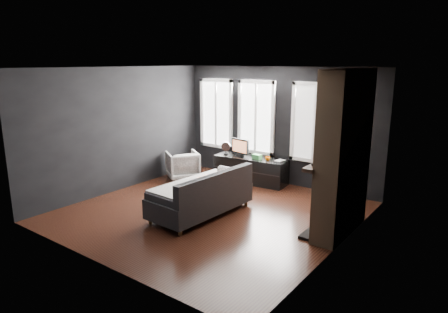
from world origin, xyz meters
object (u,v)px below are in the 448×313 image
Objects in this scene: media_console at (251,170)px; mug at (268,158)px; armchair at (183,164)px; mantel_vase at (339,148)px; sofa at (201,192)px; book at (277,155)px; monitor at (240,146)px.

media_console is 15.63× the size of mug.
mantel_vase is at bearing 119.65° from armchair.
armchair is at bearing 175.59° from mantel_vase.
sofa is 2.28m from mug.
book reaches higher than mug.
mantel_vase reaches higher than media_console.
monitor reaches higher than book.
armchair reaches higher than mug.
media_console is 0.58m from mug.
armchair reaches higher than media_console.
armchair is 0.42× the size of media_console.
monitor is 2.33× the size of book.
armchair is at bearing -158.56° from media_console.
book is at bearing 147.65° from mantel_vase.
monitor is 0.78m from mug.
sofa is 1.16× the size of media_console.
armchair is at bearing 143.68° from sofa.
sofa is at bearing -64.04° from monitor.
book is at bearing 7.01° from media_console.
sofa is 2.44m from book.
armchair is 2.11m from mug.
media_console is 7.79× the size of book.
monitor is at bearing 109.45° from sofa.
armchair is at bearing -159.61° from mug.
monitor is at bearing 155.04° from armchair.
mug is at bearing 153.00° from mantel_vase.
monitor is at bearing 159.70° from mantel_vase.
mug is (0.76, 0.01, -0.18)m from monitor.
mantel_vase is at bearing 33.17° from sofa.
armchair is 4.13m from mantel_vase.
armchair is 3.45× the size of mantel_vase.
media_console is 8.16× the size of mantel_vase.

